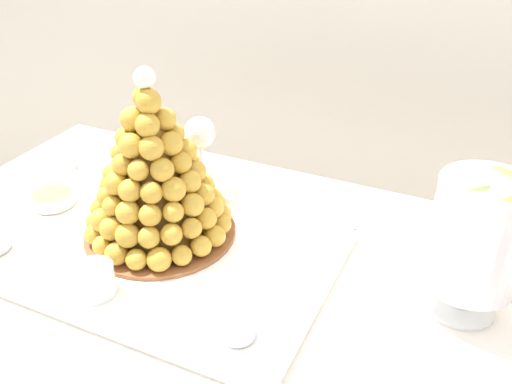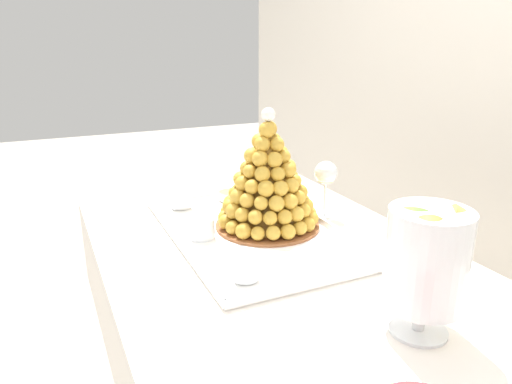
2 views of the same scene
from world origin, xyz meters
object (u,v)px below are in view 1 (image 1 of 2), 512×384
croquembouche (155,174)px  dessert_cup_mid_left (95,281)px  dessert_cup_centre (237,323)px  wine_glass (200,136)px  serving_tray (147,251)px  macaron_goblet (479,236)px  creme_brulee_ramekin (53,198)px

croquembouche → dessert_cup_mid_left: (0.00, -0.18, -0.10)m
croquembouche → dessert_cup_mid_left: bearing=-90.0°
dessert_cup_centre → wine_glass: bearing=126.3°
serving_tray → wine_glass: size_ratio=4.06×
serving_tray → macaron_goblet: macaron_goblet is taller
croquembouche → dessert_cup_centre: croquembouche is taller
wine_glass → creme_brulee_ramekin: bearing=-140.5°
dessert_cup_mid_left → wine_glass: (-0.02, 0.38, 0.09)m
serving_tray → dessert_cup_centre: 0.27m
creme_brulee_ramekin → dessert_cup_mid_left: bearing=-35.3°
dessert_cup_centre → macaron_goblet: 0.37m
macaron_goblet → croquembouche: bearing=-176.5°
serving_tray → dessert_cup_mid_left: size_ratio=10.43×
creme_brulee_ramekin → macaron_goblet: (0.79, 0.04, 0.12)m
dessert_cup_mid_left → dessert_cup_centre: (0.25, 0.01, -0.00)m
macaron_goblet → creme_brulee_ramekin: bearing=-177.4°
dessert_cup_centre → macaron_goblet: size_ratio=0.22×
dessert_cup_mid_left → creme_brulee_ramekin: bearing=144.7°
dessert_cup_mid_left → serving_tray: bearing=87.9°
dessert_cup_centre → wine_glass: wine_glass is taller
croquembouche → wine_glass: bearing=96.2°
serving_tray → macaron_goblet: bearing=9.4°
dessert_cup_centre → macaron_goblet: (0.29, 0.20, 0.11)m
creme_brulee_ramekin → wine_glass: size_ratio=0.54×
croquembouche → wine_glass: 0.19m
dessert_cup_centre → wine_glass: size_ratio=0.33×
croquembouche → dessert_cup_centre: bearing=-34.9°
serving_tray → dessert_cup_mid_left: bearing=-92.1°
serving_tray → croquembouche: bearing=95.0°
dessert_cup_mid_left → macaron_goblet: size_ratio=0.26×
serving_tray → croquembouche: (-0.00, 0.05, 0.13)m
croquembouche → macaron_goblet: (0.53, 0.03, 0.00)m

